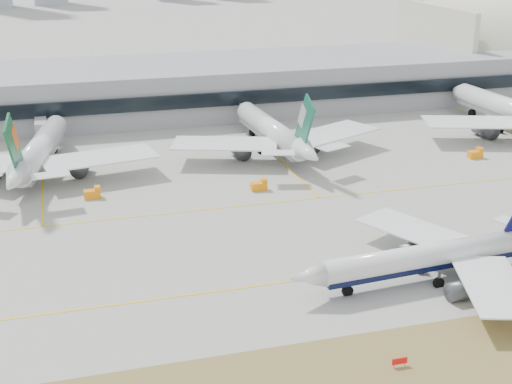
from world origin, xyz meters
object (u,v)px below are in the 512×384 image
object	(u,v)px
widebody_cathay	(274,133)
terminal	(144,89)
taxiing_airliner	(436,256)
widebody_eva	(38,152)

from	to	relation	value
widebody_cathay	terminal	bearing A→B (deg)	23.84
taxiing_airliner	widebody_eva	world-z (taller)	widebody_eva
taxiing_airliner	terminal	size ratio (longest dim) A/B	0.18
terminal	widebody_cathay	bearing A→B (deg)	-62.48
taxiing_airliner	widebody_cathay	world-z (taller)	widebody_cathay
widebody_cathay	taxiing_airliner	bearing A→B (deg)	-179.67
taxiing_airliner	terminal	distance (m)	129.33
widebody_eva	terminal	world-z (taller)	widebody_eva
widebody_cathay	terminal	size ratio (longest dim) A/B	0.20
widebody_eva	terminal	bearing A→B (deg)	-19.49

